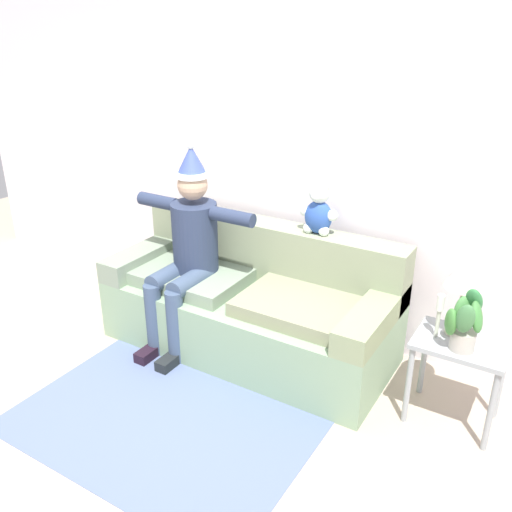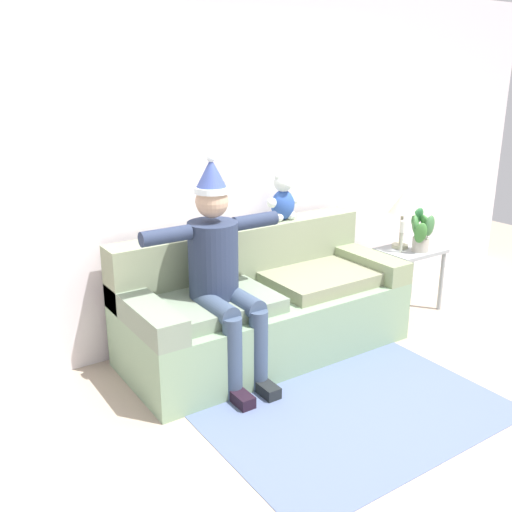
{
  "view_description": "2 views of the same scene",
  "coord_description": "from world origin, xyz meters",
  "px_view_note": "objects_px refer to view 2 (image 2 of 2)",
  "views": [
    {
      "loc": [
        1.92,
        -2.05,
        2.31
      ],
      "look_at": [
        0.07,
        0.97,
        0.78
      ],
      "focal_mm": 38.32,
      "sensor_mm": 36.0,
      "label": 1
    },
    {
      "loc": [
        -2.26,
        -2.28,
        2.04
      ],
      "look_at": [
        -0.09,
        0.97,
        0.78
      ],
      "focal_mm": 40.32,
      "sensor_mm": 36.0,
      "label": 2
    }
  ],
  "objects_px": {
    "table_lamp": "(403,205)",
    "potted_plant": "(421,231)",
    "side_table": "(410,260)",
    "teddy_bear": "(283,199)",
    "candle_tall": "(402,232)",
    "couch": "(262,306)",
    "person_seated": "(221,268)"
  },
  "relations": [
    {
      "from": "couch",
      "to": "table_lamp",
      "type": "xyz_separation_m",
      "value": [
        1.46,
        -0.0,
        0.59
      ]
    },
    {
      "from": "potted_plant",
      "to": "table_lamp",
      "type": "bearing_deg",
      "value": 109.86
    },
    {
      "from": "table_lamp",
      "to": "potted_plant",
      "type": "distance_m",
      "value": 0.27
    },
    {
      "from": "person_seated",
      "to": "couch",
      "type": "bearing_deg",
      "value": 20.71
    },
    {
      "from": "couch",
      "to": "candle_tall",
      "type": "distance_m",
      "value": 1.43
    },
    {
      "from": "person_seated",
      "to": "side_table",
      "type": "bearing_deg",
      "value": 2.58
    },
    {
      "from": "person_seated",
      "to": "candle_tall",
      "type": "distance_m",
      "value": 1.82
    },
    {
      "from": "couch",
      "to": "side_table",
      "type": "distance_m",
      "value": 1.52
    },
    {
      "from": "side_table",
      "to": "potted_plant",
      "type": "bearing_deg",
      "value": -84.55
    },
    {
      "from": "potted_plant",
      "to": "candle_tall",
      "type": "bearing_deg",
      "value": 156.02
    },
    {
      "from": "side_table",
      "to": "candle_tall",
      "type": "distance_m",
      "value": 0.32
    },
    {
      "from": "potted_plant",
      "to": "candle_tall",
      "type": "xyz_separation_m",
      "value": [
        -0.16,
        0.07,
        -0.0
      ]
    },
    {
      "from": "table_lamp",
      "to": "side_table",
      "type": "bearing_deg",
      "value": -56.54
    },
    {
      "from": "person_seated",
      "to": "candle_tall",
      "type": "bearing_deg",
      "value": 2.17
    },
    {
      "from": "person_seated",
      "to": "teddy_bear",
      "type": "xyz_separation_m",
      "value": [
        0.84,
        0.44,
        0.29
      ]
    },
    {
      "from": "potted_plant",
      "to": "teddy_bear",
      "type": "bearing_deg",
      "value": 158.67
    },
    {
      "from": "couch",
      "to": "candle_tall",
      "type": "bearing_deg",
      "value": -4.24
    },
    {
      "from": "candle_tall",
      "to": "person_seated",
      "type": "bearing_deg",
      "value": -177.83
    },
    {
      "from": "side_table",
      "to": "teddy_bear",
      "type": "bearing_deg",
      "value": 162.6
    },
    {
      "from": "couch",
      "to": "teddy_bear",
      "type": "height_order",
      "value": "teddy_bear"
    },
    {
      "from": "table_lamp",
      "to": "potted_plant",
      "type": "bearing_deg",
      "value": -70.14
    },
    {
      "from": "candle_tall",
      "to": "potted_plant",
      "type": "bearing_deg",
      "value": -23.98
    },
    {
      "from": "teddy_bear",
      "to": "candle_tall",
      "type": "distance_m",
      "value": 1.1
    },
    {
      "from": "side_table",
      "to": "candle_tall",
      "type": "relative_size",
      "value": 2.05
    },
    {
      "from": "couch",
      "to": "teddy_bear",
      "type": "xyz_separation_m",
      "value": [
        0.39,
        0.27,
        0.73
      ]
    },
    {
      "from": "teddy_bear",
      "to": "potted_plant",
      "type": "bearing_deg",
      "value": -21.33
    },
    {
      "from": "couch",
      "to": "potted_plant",
      "type": "height_order",
      "value": "potted_plant"
    },
    {
      "from": "side_table",
      "to": "potted_plant",
      "type": "height_order",
      "value": "potted_plant"
    },
    {
      "from": "couch",
      "to": "teddy_bear",
      "type": "bearing_deg",
      "value": 35.14
    },
    {
      "from": "person_seated",
      "to": "teddy_bear",
      "type": "height_order",
      "value": "person_seated"
    },
    {
      "from": "table_lamp",
      "to": "candle_tall",
      "type": "relative_size",
      "value": 1.78
    },
    {
      "from": "teddy_bear",
      "to": "table_lamp",
      "type": "bearing_deg",
      "value": -14.27
    }
  ]
}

